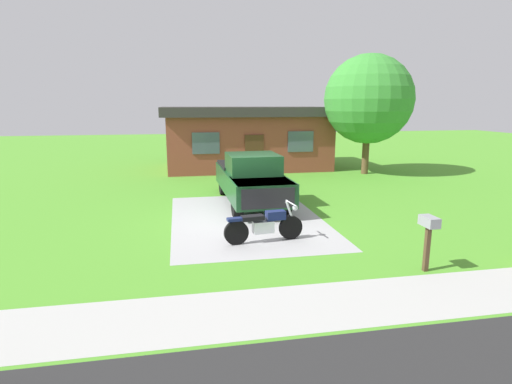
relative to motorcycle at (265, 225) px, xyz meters
The scene contains 8 objects.
ground_plane 2.33m from the motorcycle, 92.81° to the left, with size 80.00×80.00×0.00m, color #4D962A.
driveway_pad 2.32m from the motorcycle, 92.81° to the left, with size 4.78×7.08×0.01m, color #A1A1A1.
sidewalk_strip 3.76m from the motorcycle, 91.72° to the right, with size 36.00×1.80×0.01m, color #A9A9A4.
motorcycle is the anchor object (origin of this frame).
pickup_truck 4.58m from the motorcycle, 84.77° to the left, with size 2.10×5.66×1.90m.
mailbox 4.11m from the motorcycle, 39.97° to the right, with size 0.26×0.48×1.26m.
shade_tree 12.97m from the motorcycle, 52.67° to the left, with size 4.59×4.59×6.20m.
neighbor_house 13.47m from the motorcycle, 82.68° to the left, with size 9.60×5.60×3.50m.
Camera 1 is at (-2.09, -12.67, 3.66)m, focal length 28.83 mm.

